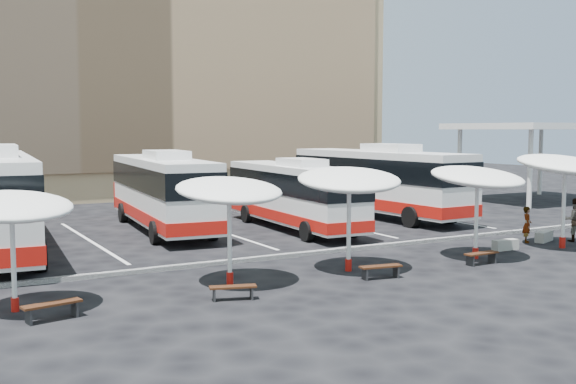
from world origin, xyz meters
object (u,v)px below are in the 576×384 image
sunshade_2 (349,180)px  sunshade_3 (477,177)px  wood_bench_3 (481,255)px  wood_bench_2 (381,269)px  bus_2 (293,193)px  sunshade_1 (229,191)px  bus_3 (378,179)px  wood_bench_1 (233,289)px  conc_bench_0 (505,245)px  sunshade_4 (565,165)px  passenger_0 (527,225)px  bus_1 (162,189)px  wood_bench_0 (52,307)px  sunshade_0 (11,207)px  conc_bench_1 (544,236)px  passenger_1 (576,220)px

sunshade_2 → sunshade_3: sunshade_2 is taller
wood_bench_3 → wood_bench_2: bearing=-178.6°
bus_2 → sunshade_1: (-7.50, -9.23, 1.16)m
bus_3 → wood_bench_1: size_ratio=9.36×
sunshade_2 → conc_bench_0: 8.24m
sunshade_1 → sunshade_4: sunshade_4 is taller
wood_bench_2 → passenger_0: (9.65, 2.56, 0.44)m
sunshade_1 → wood_bench_3: (9.09, -1.52, -2.59)m
bus_1 → wood_bench_0: 15.49m
bus_3 → sunshade_4: bus_3 is taller
sunshade_0 → wood_bench_2: 11.16m
wood_bench_2 → conc_bench_1: size_ratio=1.24×
sunshade_1 → sunshade_3: bearing=-3.5°
sunshade_0 → wood_bench_1: 6.27m
sunshade_2 → wood_bench_0: size_ratio=2.98×
wood_bench_3 → passenger_0: (5.12, 2.45, 0.44)m
conc_bench_0 → bus_2: bearing=116.6°
wood_bench_3 → passenger_1: size_ratio=0.76×
wood_bench_1 → sunshade_1: bearing=68.1°
bus_3 → wood_bench_2: (-9.34, -12.67, -1.73)m
wood_bench_0 → bus_2: bearing=39.3°
sunshade_0 → conc_bench_1: size_ratio=3.16×
bus_1 → passenger_1: size_ratio=6.56×
sunshade_4 → conc_bench_1: 3.50m
sunshade_2 → wood_bench_1: bearing=-161.8°
sunshade_2 → wood_bench_2: size_ratio=3.13×
sunshade_4 → passenger_1: size_ratio=2.20×
sunshade_4 → conc_bench_0: sunshade_4 is taller
bus_2 → wood_bench_0: 16.88m
wood_bench_2 → conc_bench_0: wood_bench_2 is taller
bus_1 → sunshade_2: (2.41, -12.19, 1.13)m
sunshade_2 → wood_bench_3: size_ratio=3.20×
sunshade_2 → wood_bench_1: size_ratio=3.31×
wood_bench_0 → wood_bench_3: 14.61m
bus_3 → wood_bench_2: size_ratio=8.86×
bus_2 → bus_3: (6.40, 1.81, 0.30)m
wood_bench_1 → wood_bench_0: bearing=175.6°
sunshade_1 → sunshade_2: 4.34m
sunshade_3 → conc_bench_1: size_ratio=3.06×
sunshade_4 → passenger_1: bearing=23.6°
wood_bench_3 → wood_bench_0: bearing=179.6°
wood_bench_3 → conc_bench_1: (5.99, 2.30, -0.11)m
bus_2 → sunshade_3: bearing=-74.1°
bus_3 → conc_bench_1: (1.17, -10.26, -1.84)m
bus_1 → wood_bench_1: bus_1 is taller
sunshade_1 → sunshade_3: sunshade_3 is taller
sunshade_4 → sunshade_1: bearing=177.4°
sunshade_3 → conc_bench_0: size_ratio=3.20×
sunshade_4 → wood_bench_3: bearing=-170.8°
bus_3 → sunshade_1: size_ratio=3.72×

